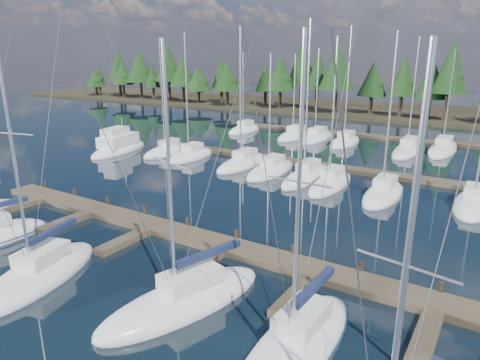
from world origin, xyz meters
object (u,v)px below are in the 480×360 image
Objects in this scene: front_sailboat_3 at (184,300)px; front_sailboat_4 at (297,344)px; main_dock at (222,250)px; front_sailboat_2 at (39,275)px; motor_yacht_left at (119,147)px.

front_sailboat_3 is 5.97m from front_sailboat_4.
front_sailboat_2 reaches higher than main_dock.
front_sailboat_4 is 1.27× the size of motor_yacht_left.
main_dock is 3.02× the size of front_sailboat_2.
front_sailboat_3 is at bearing -37.53° from motor_yacht_left.
front_sailboat_2 is 14.31m from front_sailboat_4.
main_dock is at bearing 106.85° from front_sailboat_3.
front_sailboat_3 is (8.16, 2.28, -0.01)m from front_sailboat_2.
front_sailboat_4 reaches higher than motor_yacht_left.
front_sailboat_2 reaches higher than front_sailboat_3.
motor_yacht_left is at bearing 142.47° from front_sailboat_3.
front_sailboat_2 is 31.96m from motor_yacht_left.
motor_yacht_left is (-28.80, 22.12, 0.26)m from front_sailboat_3.
front_sailboat_2 is (-6.46, -7.89, 0.09)m from main_dock.
motor_yacht_left is (-20.64, 24.40, 0.25)m from front_sailboat_2.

